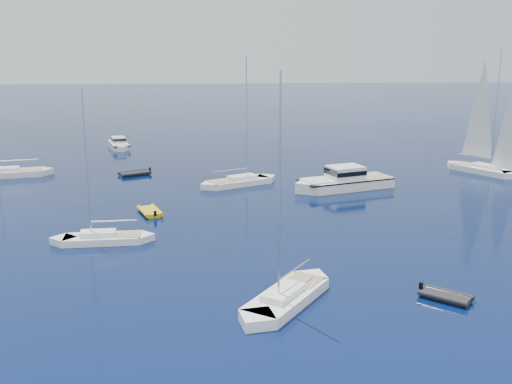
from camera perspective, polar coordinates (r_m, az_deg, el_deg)
ground at (r=38.33m, az=5.80°, el=-10.77°), size 400.00×400.00×0.00m
motor_cruiser_centre at (r=68.44m, az=8.05°, el=0.30°), size 12.86×7.66×3.23m
motor_cruiser_horizon at (r=95.90m, az=-12.58°, el=4.01°), size 4.82×8.52×2.14m
sailboat_fore at (r=39.04m, az=2.81°, el=-10.24°), size 7.89×9.85×14.88m
sailboat_mid_l at (r=51.53m, az=-14.02°, el=-4.55°), size 8.88×2.81×12.87m
sailboat_centre at (r=69.57m, az=-1.58°, el=0.66°), size 10.19×7.00×14.88m
sailboat_sails_r at (r=81.03m, az=20.24°, el=1.70°), size 8.23×10.43×15.70m
sailboat_far_l at (r=79.64m, az=-22.00°, el=1.34°), size 11.42×5.30×16.26m
tender_yellow at (r=58.98m, az=-9.79°, el=-1.98°), size 3.24×4.28×0.95m
tender_grey_near at (r=41.25m, az=17.17°, el=-9.51°), size 3.73×3.59×0.95m
tender_grey_far at (r=76.07m, az=-11.18°, el=1.55°), size 4.47×3.70×0.95m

